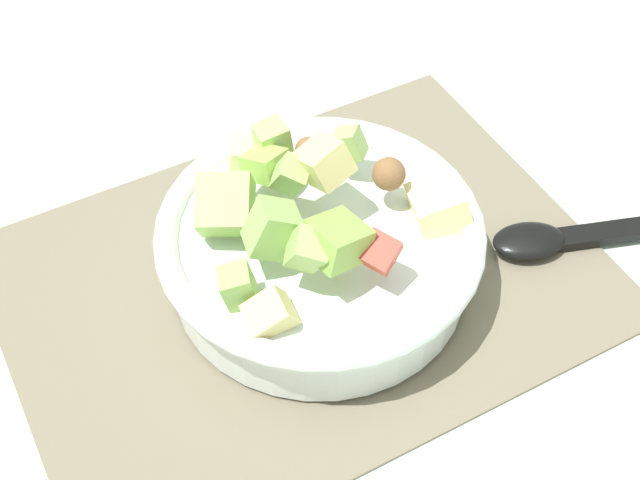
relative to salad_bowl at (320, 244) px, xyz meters
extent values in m
plane|color=silver|center=(-0.01, 0.01, -0.04)|extent=(2.40, 2.40, 0.00)
cube|color=#756B56|center=(-0.01, 0.01, -0.04)|extent=(0.43, 0.32, 0.01)
cylinder|color=white|center=(0.00, 0.00, -0.01)|extent=(0.22, 0.22, 0.05)
torus|color=white|center=(0.00, 0.00, 0.01)|extent=(0.23, 0.23, 0.02)
sphere|color=brown|center=(0.02, 0.05, 0.05)|extent=(0.03, 0.03, 0.03)
sphere|color=brown|center=(0.06, 0.00, 0.04)|extent=(0.03, 0.03, 0.04)
cube|color=#A3CC6B|center=(0.00, 0.07, 0.04)|extent=(0.03, 0.02, 0.03)
cube|color=#E5D684|center=(-0.07, -0.05, 0.02)|extent=(0.03, 0.03, 0.04)
cube|color=#BC3828|center=(0.01, -0.06, 0.04)|extent=(0.03, 0.03, 0.03)
cube|color=#93C160|center=(-0.08, -0.03, 0.03)|extent=(0.03, 0.03, 0.03)
cube|color=#93C160|center=(-0.04, -0.01, 0.05)|extent=(0.04, 0.03, 0.04)
cube|color=#A3CC6B|center=(-0.03, -0.04, 0.05)|extent=(0.03, 0.04, 0.04)
cube|color=#E5D684|center=(0.01, 0.01, 0.06)|extent=(0.04, 0.04, 0.04)
cube|color=#A3CC6B|center=(0.05, 0.04, 0.05)|extent=(0.03, 0.03, 0.03)
cube|color=#A3CC6B|center=(-0.01, 0.02, 0.06)|extent=(0.03, 0.03, 0.03)
cube|color=beige|center=(0.08, -0.03, 0.02)|extent=(0.05, 0.05, 0.04)
cube|color=#8CB74C|center=(-0.06, 0.03, 0.04)|extent=(0.06, 0.06, 0.04)
cube|color=#9EC656|center=(-0.02, 0.05, 0.04)|extent=(0.03, 0.04, 0.03)
cube|color=beige|center=(-0.02, 0.08, 0.02)|extent=(0.04, 0.04, 0.03)
cube|color=#8CB74C|center=(-0.01, -0.04, 0.05)|extent=(0.05, 0.04, 0.03)
ellipsoid|color=black|center=(0.15, -0.05, -0.03)|extent=(0.06, 0.05, 0.01)
camera|label=1|loc=(-0.20, -0.36, 0.48)|focal=49.71mm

